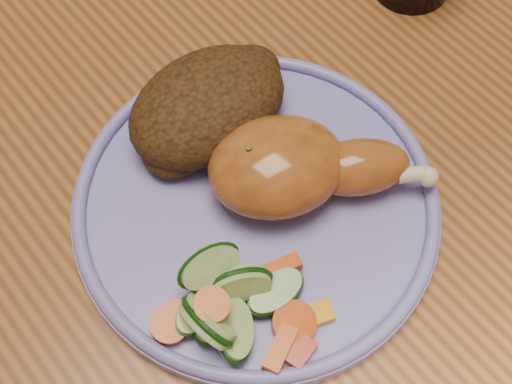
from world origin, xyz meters
TOP-DOWN VIEW (x-y plane):
  - ground at (0.00, 0.00)m, footprint 4.00×4.00m
  - dining_table at (0.00, 0.00)m, footprint 0.90×1.40m
  - plate at (-0.02, -0.15)m, footprint 0.26×0.26m
  - plate_rim at (-0.02, -0.15)m, footprint 0.26×0.26m
  - chicken_leg at (0.01, -0.15)m, footprint 0.15×0.13m
  - rice_pilaf at (-0.00, -0.07)m, footprint 0.13×0.09m
  - vegetable_pile at (-0.09, -0.20)m, footprint 0.11×0.10m

SIDE VIEW (x-z plane):
  - ground at x=0.00m, z-range 0.00..0.00m
  - dining_table at x=0.00m, z-range 0.29..1.04m
  - plate at x=-0.02m, z-range 0.75..0.76m
  - plate_rim at x=-0.02m, z-range 0.76..0.77m
  - vegetable_pile at x=-0.09m, z-range 0.75..0.80m
  - rice_pilaf at x=0.00m, z-range 0.76..0.81m
  - chicken_leg at x=0.01m, z-range 0.76..0.81m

